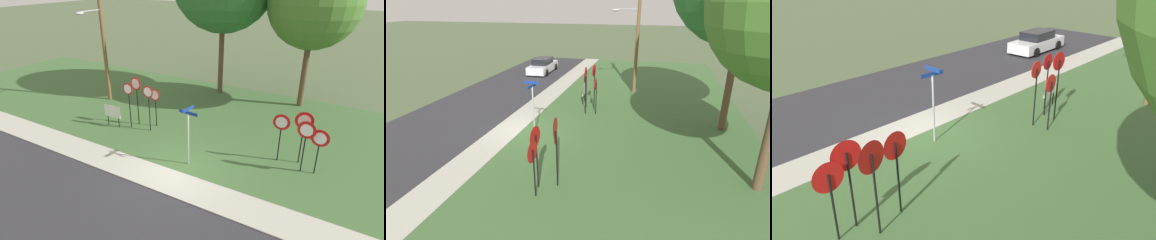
# 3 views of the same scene
# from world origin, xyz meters

# --- Properties ---
(ground_plane) EXTENTS (160.00, 160.00, 0.00)m
(ground_plane) POSITION_xyz_m (0.00, 0.00, 0.00)
(ground_plane) COLOR #4C5B3D
(road_asphalt) EXTENTS (44.00, 6.40, 0.01)m
(road_asphalt) POSITION_xyz_m (0.00, -4.80, 0.01)
(road_asphalt) COLOR #2D2D33
(road_asphalt) RESTS_ON ground_plane
(sidewalk_strip) EXTENTS (44.00, 1.60, 0.06)m
(sidewalk_strip) POSITION_xyz_m (0.00, -0.80, 0.03)
(sidewalk_strip) COLOR #ADAA9E
(sidewalk_strip) RESTS_ON ground_plane
(grass_median) EXTENTS (44.00, 12.00, 0.04)m
(grass_median) POSITION_xyz_m (0.00, 6.00, 0.02)
(grass_median) COLOR #3D6033
(grass_median) RESTS_ON ground_plane
(stop_sign_near_left) EXTENTS (0.73, 0.12, 2.84)m
(stop_sign_near_left) POSITION_xyz_m (-4.47, 2.98, 2.11)
(stop_sign_near_left) COLOR black
(stop_sign_near_left) RESTS_ON grass_median
(stop_sign_near_right) EXTENTS (0.65, 0.09, 2.61)m
(stop_sign_near_right) POSITION_xyz_m (-3.40, 2.66, 1.91)
(stop_sign_near_right) COLOR black
(stop_sign_near_right) RESTS_ON grass_median
(stop_sign_far_left) EXTENTS (0.67, 0.09, 2.23)m
(stop_sign_far_left) POSITION_xyz_m (-3.45, 3.30, 1.65)
(stop_sign_far_left) COLOR black
(stop_sign_far_left) RESTS_ON grass_median
(stop_sign_far_center) EXTENTS (0.65, 0.09, 2.64)m
(stop_sign_far_center) POSITION_xyz_m (-4.59, 2.43, 1.93)
(stop_sign_far_center) COLOR black
(stop_sign_far_center) RESTS_ON grass_median
(yield_sign_near_left) EXTENTS (0.81, 0.18, 2.55)m
(yield_sign_near_left) POSITION_xyz_m (4.55, 3.45, 1.96)
(yield_sign_near_left) COLOR black
(yield_sign_near_left) RESTS_ON grass_median
(yield_sign_near_right) EXTENTS (0.76, 0.12, 2.36)m
(yield_sign_near_right) POSITION_xyz_m (3.65, 3.13, 1.80)
(yield_sign_near_right) COLOR black
(yield_sign_near_right) RESTS_ON grass_median
(yield_sign_far_left) EXTENTS (0.78, 0.11, 2.14)m
(yield_sign_far_left) POSITION_xyz_m (5.37, 2.89, 1.62)
(yield_sign_far_left) COLOR black
(yield_sign_far_left) RESTS_ON grass_median
(yield_sign_far_right) EXTENTS (0.80, 0.12, 2.44)m
(yield_sign_far_right) POSITION_xyz_m (4.81, 2.78, 1.86)
(yield_sign_far_right) COLOR black
(yield_sign_far_right) RESTS_ON grass_median
(street_name_post) EXTENTS (0.96, 0.81, 2.80)m
(street_name_post) POSITION_xyz_m (0.21, 0.80, 1.72)
(street_name_post) COLOR #9EA0A8
(street_name_post) RESTS_ON grass_median
(utility_pole) EXTENTS (2.10, 2.04, 8.25)m
(utility_pole) POSITION_xyz_m (-8.81, 5.05, 4.51)
(utility_pole) COLOR brown
(utility_pole) RESTS_ON grass_median
(notice_board) EXTENTS (1.10, 0.10, 1.25)m
(notice_board) POSITION_xyz_m (-5.56, 2.08, 0.87)
(notice_board) COLOR black
(notice_board) RESTS_ON grass_median
(parked_hatchback_near) EXTENTS (4.58, 1.97, 1.39)m
(parked_hatchback_near) POSITION_xyz_m (-13.92, -4.04, 0.65)
(parked_hatchback_near) COLOR silver
(parked_hatchback_near) RESTS_ON road_asphalt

